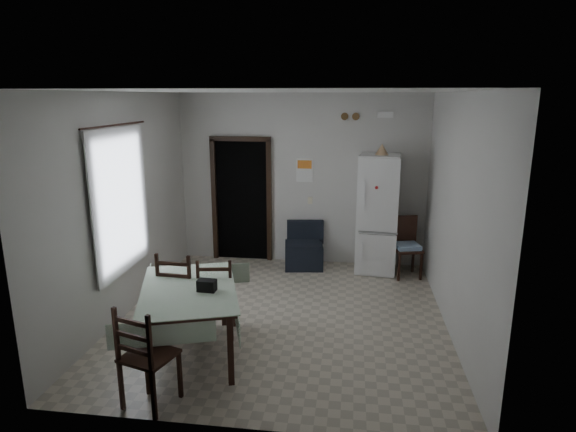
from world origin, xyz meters
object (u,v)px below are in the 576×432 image
(navy_seat, at_px, (304,245))
(dining_chair_far_right, at_px, (217,295))
(fridge, at_px, (378,214))
(dining_table, at_px, (190,322))
(dining_chair_far_left, at_px, (182,292))
(dining_chair_near_head, at_px, (149,354))
(corner_chair, at_px, (407,248))

(navy_seat, bearing_deg, dining_chair_far_right, -115.46)
(navy_seat, bearing_deg, fridge, -7.72)
(dining_table, relative_size, dining_chair_far_right, 1.52)
(fridge, xyz_separation_m, dining_chair_far_left, (-2.44, -2.54, -0.44))
(navy_seat, bearing_deg, dining_table, -115.38)
(fridge, distance_m, dining_chair_near_head, 4.56)
(corner_chair, distance_m, dining_chair_far_left, 3.72)
(fridge, bearing_deg, navy_seat, -173.36)
(fridge, height_order, dining_chair_far_right, fridge)
(dining_table, bearing_deg, corner_chair, 28.54)
(dining_chair_far_left, bearing_deg, dining_chair_far_right, -172.19)
(fridge, distance_m, corner_chair, 0.72)
(navy_seat, relative_size, dining_chair_far_left, 0.71)
(dining_chair_far_left, xyz_separation_m, dining_chair_near_head, (0.19, -1.40, -0.02))
(dining_table, bearing_deg, dining_chair_near_head, -113.24)
(fridge, xyz_separation_m, dining_chair_far_right, (-2.01, -2.51, -0.47))
(navy_seat, bearing_deg, dining_chair_near_head, -112.59)
(dining_chair_near_head, bearing_deg, fridge, -102.79)
(navy_seat, xyz_separation_m, dining_chair_far_left, (-1.23, -2.54, 0.16))
(fridge, height_order, dining_chair_near_head, fridge)
(navy_seat, relative_size, corner_chair, 0.79)
(navy_seat, height_order, dining_table, dining_table)
(dining_table, distance_m, dining_chair_near_head, 0.92)
(dining_chair_near_head, bearing_deg, dining_chair_far_left, -65.43)
(corner_chair, height_order, dining_table, corner_chair)
(fridge, xyz_separation_m, corner_chair, (0.48, -0.22, -0.49))
(dining_chair_near_head, bearing_deg, corner_chair, -109.32)
(navy_seat, xyz_separation_m, dining_chair_far_right, (-0.80, -2.51, 0.12))
(corner_chair, xyz_separation_m, dining_chair_far_left, (-2.92, -2.32, 0.05))
(fridge, height_order, corner_chair, fridge)
(navy_seat, height_order, dining_chair_far_left, dining_chair_far_left)
(dining_table, bearing_deg, dining_chair_far_left, 100.55)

